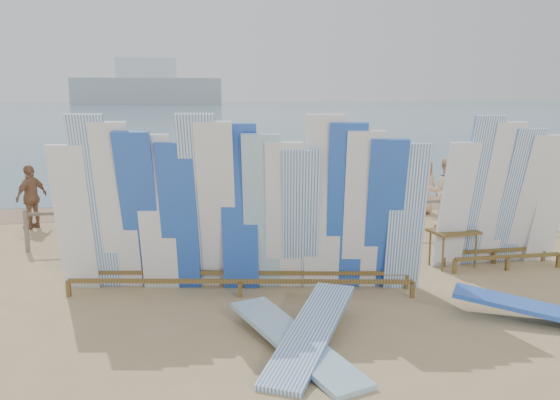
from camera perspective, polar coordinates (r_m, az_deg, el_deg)
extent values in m
plane|color=tan|center=(10.68, 6.06, -7.72)|extent=(160.00, 160.00, 0.00)
cube|color=#476B7F|center=(137.84, -8.61, 8.70)|extent=(320.00, 240.00, 0.02)
cube|color=#88674C|center=(17.51, -0.30, -0.59)|extent=(40.00, 2.60, 0.01)
cube|color=#999EA3|center=(190.00, -12.65, 10.16)|extent=(45.00, 8.00, 8.00)
cube|color=silver|center=(190.16, -12.73, 12.27)|extent=(18.00, 6.00, 6.00)
cube|color=#786A5B|center=(13.31, 2.64, -0.54)|extent=(12.00, 0.06, 0.06)
cube|color=#786A5B|center=(13.47, -23.21, -2.75)|extent=(0.08, 0.08, 0.90)
cube|color=#786A5B|center=(13.14, -14.70, -2.56)|extent=(0.08, 0.08, 0.90)
cube|color=#786A5B|center=(13.11, -5.95, -2.31)|extent=(0.08, 0.08, 0.90)
cube|color=#786A5B|center=(13.38, 2.63, -2.01)|extent=(0.08, 0.08, 0.90)
cube|color=#786A5B|center=(13.93, 10.69, -1.68)|extent=(0.08, 0.08, 0.90)
cube|color=#786A5B|center=(14.74, 18.01, -1.36)|extent=(0.08, 0.08, 0.90)
cube|color=#786A5B|center=(15.77, 24.46, -1.06)|extent=(0.08, 0.08, 0.90)
cube|color=brown|center=(9.73, -3.88, -7.81)|extent=(5.53, 1.06, 0.06)
cube|color=brown|center=(10.18, -3.67, -6.99)|extent=(5.53, 1.06, 0.06)
cube|color=white|center=(10.29, -19.24, -1.75)|extent=(0.68, 0.65, 2.49)
cube|color=white|center=(10.12, -17.38, -0.44)|extent=(0.71, 0.82, 2.98)
cube|color=white|center=(10.03, -15.39, -0.78)|extent=(0.72, 0.84, 2.86)
cube|color=blue|center=(9.95, -13.36, -1.20)|extent=(0.74, 0.95, 2.71)
cube|color=white|center=(9.89, -11.82, -1.36)|extent=(0.69, 0.67, 2.66)
cube|color=blue|center=(9.83, -9.74, -1.73)|extent=(0.70, 0.73, 2.54)
cube|color=white|center=(9.73, -7.67, -0.44)|extent=(0.75, 1.02, 2.99)
cube|color=white|center=(9.70, -6.07, -0.78)|extent=(0.75, 1.02, 2.87)
cube|color=blue|center=(9.67, -3.93, -0.92)|extent=(0.69, 0.69, 2.83)
cube|color=#86B9D7|center=(9.67, -1.78, -1.37)|extent=(0.72, 0.88, 2.68)
cube|color=white|center=(9.67, 0.38, -1.73)|extent=(0.73, 0.90, 2.55)
cube|color=white|center=(9.69, 1.99, -2.09)|extent=(0.73, 0.93, 2.43)
cube|color=white|center=(9.65, 4.16, -0.51)|extent=(0.71, 0.83, 2.97)
cube|color=blue|center=(9.69, 6.30, -0.88)|extent=(0.72, 0.88, 2.85)
cube|color=white|center=(9.73, 7.89, -1.22)|extent=(0.73, 0.90, 2.73)
cube|color=blue|center=(9.80, 9.99, -1.59)|extent=(0.74, 0.95, 2.60)
cube|color=white|center=(9.87, 12.06, -1.78)|extent=(0.70, 0.77, 2.53)
cube|color=brown|center=(11.92, 21.08, -5.12)|extent=(2.12, 0.09, 0.06)
cube|color=brown|center=(12.31, 19.95, -4.58)|extent=(2.12, 0.09, 0.06)
cube|color=white|center=(11.44, 16.52, -0.59)|extent=(0.59, 0.64, 2.44)
cube|color=white|center=(11.59, 18.38, 0.63)|extent=(0.59, 0.80, 2.91)
cube|color=white|center=(11.80, 20.10, 0.40)|extent=(0.59, 0.82, 2.79)
cube|color=white|center=(12.02, 21.76, 0.18)|extent=(0.59, 0.84, 2.67)
cube|color=white|center=(12.20, 23.01, -0.05)|extent=(0.59, 0.85, 2.56)
cube|color=white|center=(12.43, 24.57, -0.13)|extent=(0.59, 0.65, 2.49)
cube|color=brown|center=(11.75, 16.35, -2.92)|extent=(0.94, 0.72, 0.05)
cube|color=white|center=(11.70, 16.41, -1.71)|extent=(0.46, 0.09, 0.41)
cube|color=white|center=(8.02, 3.01, -13.92)|extent=(1.78, 2.62, 0.44)
cube|color=blue|center=(9.55, 24.49, -10.82)|extent=(2.58, 1.90, 0.38)
cube|color=#86B9D7|center=(7.90, 1.39, -14.30)|extent=(1.44, 2.73, 0.27)
cube|color=red|center=(13.85, 2.42, -2.09)|extent=(0.68, 0.64, 0.05)
cube|color=red|center=(14.01, 1.99, -0.74)|extent=(0.59, 0.30, 0.57)
cube|color=red|center=(14.06, 2.68, -1.92)|extent=(0.75, 0.74, 0.05)
cube|color=red|center=(14.17, 1.98, -0.63)|extent=(0.56, 0.45, 0.56)
cube|color=red|center=(14.78, 9.47, -0.63)|extent=(0.51, 0.77, 0.54)
cube|color=red|center=(14.99, 9.04, 0.86)|extent=(0.45, 0.20, 0.34)
imported|color=#8C6042|center=(15.07, -2.13, 0.72)|extent=(0.94, 0.43, 1.59)
imported|color=beige|center=(15.12, 15.63, 0.70)|extent=(0.95, 0.73, 1.76)
imported|color=tan|center=(18.78, 22.50, 2.14)|extent=(1.20, 0.59, 1.80)
imported|color=tan|center=(16.58, -9.89, 1.88)|extent=(1.25, 1.11, 1.85)
imported|color=tan|center=(18.15, 22.19, 1.49)|extent=(0.56, 1.04, 1.53)
imported|color=tan|center=(14.49, -11.97, 0.34)|extent=(0.67, 0.92, 1.70)
imported|color=#8C6042|center=(15.97, -14.93, 0.90)|extent=(0.66, 0.58, 1.58)
imported|color=#8C6042|center=(15.72, -22.80, 0.29)|extent=(0.84, 0.99, 1.58)
imported|color=tan|center=(16.76, 13.72, 1.31)|extent=(0.80, 0.48, 1.55)
imported|color=beige|center=(15.84, -2.33, 1.31)|extent=(1.55, 1.30, 1.66)
imported|color=#8C6042|center=(18.44, 23.38, 2.02)|extent=(0.83, 1.18, 1.84)
imported|color=beige|center=(14.73, -13.78, 0.51)|extent=(0.93, 0.63, 1.75)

